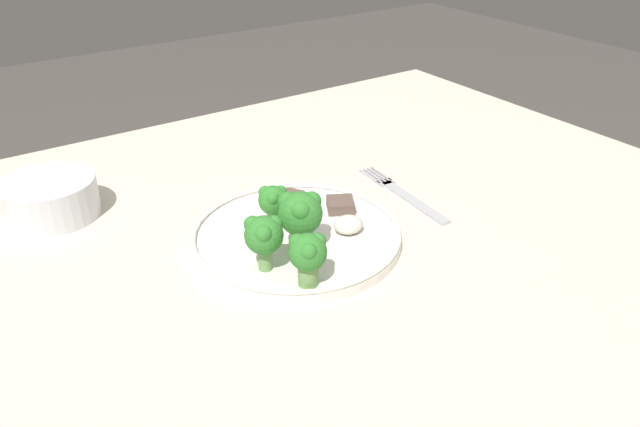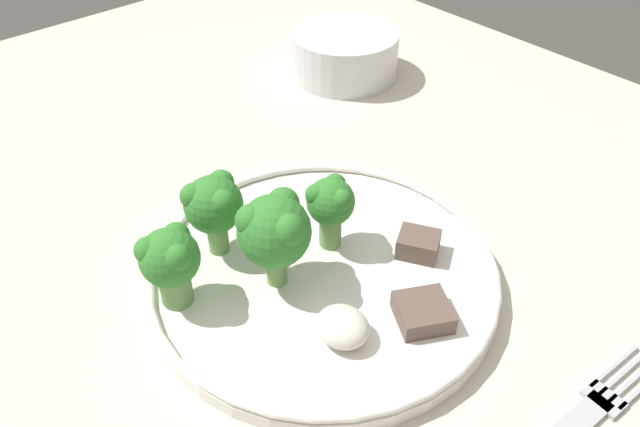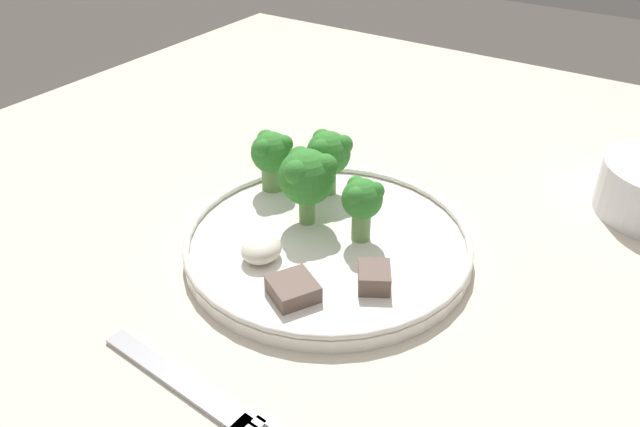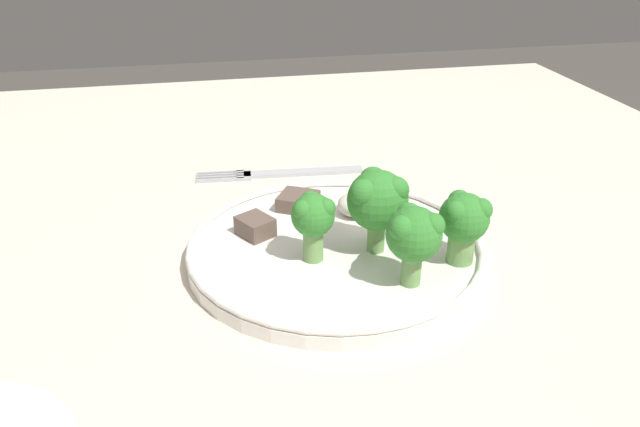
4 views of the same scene
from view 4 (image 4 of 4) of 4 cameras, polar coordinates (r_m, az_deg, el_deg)
table at (r=0.63m, az=3.85°, el=-10.79°), size 1.21×1.01×0.76m
dinner_plate at (r=0.55m, az=1.38°, el=-3.22°), size 0.26×0.26×0.02m
fork at (r=0.72m, az=-3.53°, el=3.68°), size 0.03×0.19×0.00m
broccoli_floret_near_rim_left at (r=0.52m, az=5.15°, el=1.31°), size 0.05×0.05×0.07m
broccoli_floret_center_left at (r=0.51m, az=-0.65°, el=-0.32°), size 0.04×0.04×0.06m
broccoli_floret_back_left at (r=0.52m, az=13.02°, el=-0.56°), size 0.04×0.04×0.06m
broccoli_floret_front_left at (r=0.48m, az=8.58°, el=-1.88°), size 0.04×0.04×0.07m
meat_slice_front_slice at (r=0.56m, az=-5.94°, el=-1.18°), size 0.04×0.04×0.02m
meat_slice_middle_slice at (r=0.61m, az=-2.01°, el=1.14°), size 0.05×0.05×0.01m
sauce_dollop at (r=0.60m, az=3.00°, el=0.79°), size 0.04×0.03×0.02m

